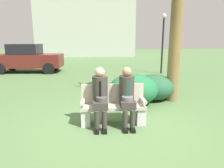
# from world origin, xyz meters

# --- Properties ---
(ground_plane) EXTENTS (80.00, 80.00, 0.00)m
(ground_plane) POSITION_xyz_m (0.00, 0.00, 0.00)
(ground_plane) COLOR #4F6F41
(park_bench) EXTENTS (1.44, 0.44, 0.90)m
(park_bench) POSITION_xyz_m (-0.05, 0.11, 0.40)
(park_bench) COLOR #B7AD9E
(park_bench) RESTS_ON ground
(seated_man_left) EXTENTS (0.34, 0.72, 1.31)m
(seated_man_left) POSITION_xyz_m (-0.34, -0.01, 0.73)
(seated_man_left) COLOR #38332D
(seated_man_left) RESTS_ON ground
(seated_man_right) EXTENTS (0.34, 0.72, 1.31)m
(seated_man_right) POSITION_xyz_m (0.25, -0.01, 0.73)
(seated_man_right) COLOR #38332D
(seated_man_right) RESTS_ON ground
(shrub_near_bench) EXTENTS (1.47, 1.35, 0.92)m
(shrub_near_bench) POSITION_xyz_m (0.65, 1.41, 0.46)
(shrub_near_bench) COLOR #1F6136
(shrub_near_bench) RESTS_ON ground
(shrub_mid_lawn) EXTENTS (1.31, 1.20, 0.82)m
(shrub_mid_lawn) POSITION_xyz_m (1.41, 1.87, 0.41)
(shrub_mid_lawn) COLOR #255236
(shrub_mid_lawn) RESTS_ON ground
(parked_car_near) EXTENTS (3.95, 1.81, 1.68)m
(parked_car_near) POSITION_xyz_m (-4.53, 7.96, 0.84)
(parked_car_near) COLOR #591E19
(parked_car_near) RESTS_ON ground
(street_lamp) EXTENTS (0.24, 0.24, 3.33)m
(street_lamp) POSITION_xyz_m (3.32, 6.92, 2.06)
(street_lamp) COLOR black
(street_lamp) RESTS_ON ground
(building_backdrop) EXTENTS (12.11, 7.39, 11.78)m
(building_backdrop) POSITION_xyz_m (-1.67, 22.51, 5.91)
(building_backdrop) COLOR #ACB2A5
(building_backdrop) RESTS_ON ground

